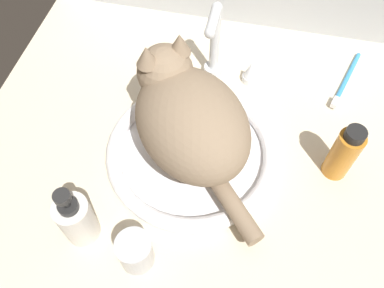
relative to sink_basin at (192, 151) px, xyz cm
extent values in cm
cube|color=beige|center=(5.64, 0.96, -2.80)|extent=(101.91, 79.41, 3.00)
torus|color=white|center=(0.00, 0.00, 0.16)|extent=(33.62, 33.62, 2.92)
cylinder|color=white|center=(0.00, 0.00, -1.00)|extent=(29.24, 29.24, 0.60)
cylinder|color=silver|center=(0.00, 21.88, 0.04)|extent=(4.00, 4.00, 2.70)
cylinder|color=silver|center=(0.00, 21.88, 9.24)|extent=(2.00, 2.00, 15.69)
sphere|color=silver|center=(0.00, 21.88, 17.09)|extent=(2.20, 2.20, 2.20)
cylinder|color=silver|center=(0.00, 18.36, 17.09)|extent=(2.00, 7.04, 2.00)
sphere|color=silver|center=(0.00, 14.84, 17.09)|extent=(2.10, 2.10, 2.10)
cylinder|color=silver|center=(-8.30, 21.88, -0.50)|extent=(3.20, 3.20, 1.60)
cone|color=silver|center=(-8.30, 21.88, 2.28)|extent=(2.88, 2.88, 3.97)
cylinder|color=silver|center=(8.30, 21.88, -0.50)|extent=(3.20, 3.20, 1.60)
cone|color=silver|center=(8.30, 21.88, 2.28)|extent=(2.88, 2.88, 3.97)
ellipsoid|color=#8C755B|center=(0.00, 0.00, 9.36)|extent=(30.58, 31.15, 15.48)
sphere|color=#8C755B|center=(-6.59, 7.51, 13.03)|extent=(10.33, 10.33, 10.33)
cone|color=#8C755B|center=(-8.92, 5.46, 18.59)|extent=(3.93, 3.93, 3.87)
cone|color=#8C755B|center=(-4.26, 9.55, 18.59)|extent=(3.93, 3.93, 3.87)
ellipsoid|color=silver|center=(-9.14, 10.42, 12.00)|extent=(5.31, 5.19, 3.31)
ellipsoid|color=silver|center=(-5.76, 6.57, 8.58)|extent=(12.37, 12.06, 8.51)
cylinder|color=#8C755B|center=(10.08, -11.49, 3.22)|extent=(11.04, 11.95, 3.20)
cylinder|color=#B2B5BA|center=(-4.54, -22.13, 1.88)|extent=(5.81, 5.81, 6.37)
cylinder|color=silver|center=(-4.54, -22.13, 5.57)|extent=(5.93, 5.93, 1.00)
cylinder|color=silver|center=(-15.21, -19.54, 3.84)|extent=(5.85, 5.85, 10.29)
cylinder|color=black|center=(-15.21, -19.54, 9.59)|extent=(3.22, 3.22, 1.20)
cylinder|color=black|center=(-15.21, -19.54, 11.30)|extent=(1.17, 1.17, 2.23)
cylinder|color=black|center=(-15.21, -19.54, 13.01)|extent=(2.63, 2.63, 1.20)
cylinder|color=#C67A23|center=(27.54, 2.58, 4.39)|extent=(4.76, 4.76, 11.39)
cylinder|color=black|center=(27.54, 2.58, 10.98)|extent=(3.57, 3.57, 1.80)
cylinder|color=#338CD1|center=(29.99, 27.50, -0.80)|extent=(5.82, 15.36, 1.00)
cube|color=white|center=(27.16, 18.74, -0.20)|extent=(1.94, 2.84, 1.20)
camera|label=1|loc=(8.67, -39.30, 65.61)|focal=36.77mm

